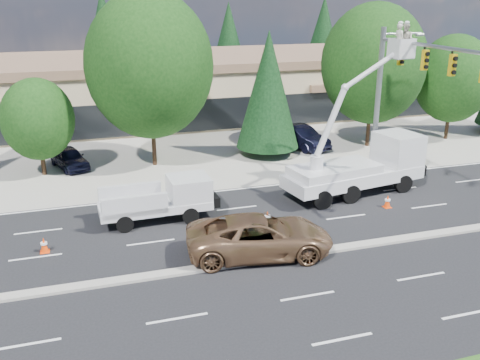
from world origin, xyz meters
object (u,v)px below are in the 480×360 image
object	(u,v)px
signal_mast	(400,83)
bucket_truck	(367,157)
minivan	(260,236)
utility_pickup	(163,203)

from	to	relation	value
signal_mast	bucket_truck	distance (m)	4.63
signal_mast	minivan	bearing A→B (deg)	-148.80
utility_pickup	bucket_truck	world-z (taller)	bucket_truck
signal_mast	minivan	distance (m)	13.47
bucket_truck	signal_mast	bearing A→B (deg)	8.23
signal_mast	bucket_truck	size ratio (longest dim) A/B	1.08
signal_mast	utility_pickup	bearing A→B (deg)	-174.59
bucket_truck	minivan	bearing A→B (deg)	-155.30
bucket_truck	minivan	distance (m)	10.27
utility_pickup	minivan	world-z (taller)	utility_pickup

